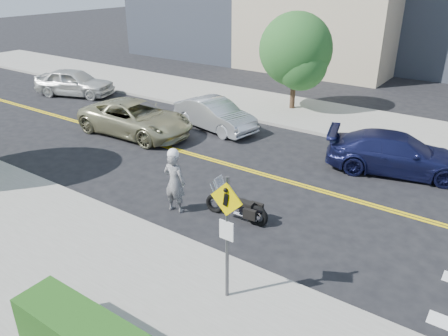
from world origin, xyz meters
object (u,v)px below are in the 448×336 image
suv (136,118)px  parked_car_white (74,82)px  pedestrian_sign (227,228)px  parked_car_blue (397,153)px  parked_car_silver (215,115)px  motorcyclist (174,181)px  motorcycle (236,200)px

suv → parked_car_white: parked_car_white is taller
pedestrian_sign → suv: 11.84m
parked_car_blue → pedestrian_sign: bearing=157.2°
suv → parked_car_blue: bearing=-79.0°
suv → parked_car_silver: (2.55, 2.59, -0.05)m
motorcyclist → parked_car_white: 15.50m
motorcycle → parked_car_white: size_ratio=0.44×
motorcyclist → suv: 7.40m
motorcycle → parked_car_blue: (3.02, 6.18, 0.11)m
pedestrian_sign → parked_car_blue: 9.48m
parked_car_white → suv: bearing=-128.9°
suv → parked_car_white: (-7.79, 2.72, 0.03)m
suv → parked_car_white: size_ratio=1.18×
motorcyclist → parked_car_white: bearing=-33.9°
parked_car_white → parked_car_blue: size_ratio=0.92×
motorcyclist → parked_car_white: motorcyclist is taller
motorcycle → suv: size_ratio=0.37×
parked_car_silver → parked_car_blue: size_ratio=0.86×
motorcycle → parked_car_blue: parked_car_blue is taller
pedestrian_sign → parked_car_white: 19.88m
pedestrian_sign → motorcyclist: (-3.62, 2.46, -0.91)m
pedestrian_sign → suv: size_ratio=0.55×
parked_car_silver → parked_car_blue: (8.30, -0.02, 0.02)m
parked_car_blue → motorcycle: bearing=138.5°
suv → parked_car_silver: size_ratio=1.26×
parked_car_silver → parked_car_blue: 8.30m
motorcycle → parked_car_blue: 6.88m
motorcyclist → suv: motorcyclist is taller
suv → pedestrian_sign: bearing=-127.4°
suv → parked_car_silver: bearing=-46.9°
motorcycle → parked_car_silver: size_ratio=0.47×
motorcyclist → suv: size_ratio=0.38×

